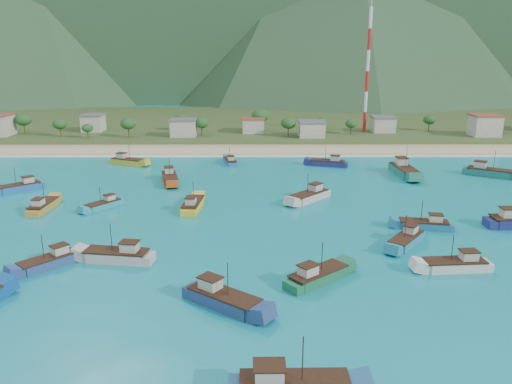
{
  "coord_description": "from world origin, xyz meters",
  "views": [
    {
      "loc": [
        -2.32,
        -83.33,
        31.88
      ],
      "look_at": [
        -2.01,
        18.0,
        3.0
      ],
      "focal_mm": 35.0,
      "sensor_mm": 36.0,
      "label": 1
    }
  ],
  "objects_px": {
    "boat_5": "(43,207)",
    "boat_14": "(406,241)",
    "boat_26": "(50,262)",
    "boat_29": "(404,171)",
    "boat_27": "(20,188)",
    "boat_7": "(456,266)",
    "boat_21": "(128,162)",
    "boat_3": "(328,163)",
    "boat_12": "(310,197)",
    "boat_4": "(104,205)",
    "boat_6": "(317,277)",
    "boat_22": "(118,256)",
    "boat_9": "(170,179)",
    "boat_13": "(193,206)",
    "boat_28": "(425,225)",
    "boat_20": "(489,173)",
    "boat_23": "(230,162)",
    "radio_tower": "(367,71)",
    "boat_8": "(223,300)"
  },
  "relations": [
    {
      "from": "boat_9",
      "to": "boat_7",
      "type": "bearing_deg",
      "value": 120.69
    },
    {
      "from": "boat_6",
      "to": "boat_28",
      "type": "height_order",
      "value": "boat_6"
    },
    {
      "from": "boat_22",
      "to": "radio_tower",
      "type": "bearing_deg",
      "value": -19.99
    },
    {
      "from": "boat_4",
      "to": "boat_6",
      "type": "distance_m",
      "value": 53.6
    },
    {
      "from": "boat_4",
      "to": "boat_13",
      "type": "height_order",
      "value": "boat_13"
    },
    {
      "from": "boat_23",
      "to": "boat_29",
      "type": "height_order",
      "value": "boat_29"
    },
    {
      "from": "boat_7",
      "to": "boat_8",
      "type": "height_order",
      "value": "boat_8"
    },
    {
      "from": "boat_14",
      "to": "boat_20",
      "type": "distance_m",
      "value": 59.74
    },
    {
      "from": "boat_20",
      "to": "boat_23",
      "type": "bearing_deg",
      "value": -69.82
    },
    {
      "from": "boat_26",
      "to": "boat_3",
      "type": "bearing_deg",
      "value": -85.09
    },
    {
      "from": "boat_3",
      "to": "boat_14",
      "type": "bearing_deg",
      "value": -157.5
    },
    {
      "from": "boat_5",
      "to": "boat_14",
      "type": "relative_size",
      "value": 1.04
    },
    {
      "from": "boat_4",
      "to": "boat_27",
      "type": "height_order",
      "value": "boat_27"
    },
    {
      "from": "boat_7",
      "to": "boat_3",
      "type": "bearing_deg",
      "value": 3.07
    },
    {
      "from": "boat_14",
      "to": "boat_4",
      "type": "bearing_deg",
      "value": 17.87
    },
    {
      "from": "boat_7",
      "to": "boat_13",
      "type": "relative_size",
      "value": 0.97
    },
    {
      "from": "boat_26",
      "to": "boat_29",
      "type": "relative_size",
      "value": 0.65
    },
    {
      "from": "boat_9",
      "to": "boat_28",
      "type": "distance_m",
      "value": 62.99
    },
    {
      "from": "boat_21",
      "to": "boat_7",
      "type": "bearing_deg",
      "value": 66.46
    },
    {
      "from": "boat_7",
      "to": "boat_14",
      "type": "relative_size",
      "value": 1.07
    },
    {
      "from": "boat_23",
      "to": "radio_tower",
      "type": "bearing_deg",
      "value": 32.08
    },
    {
      "from": "boat_6",
      "to": "boat_22",
      "type": "relative_size",
      "value": 0.89
    },
    {
      "from": "boat_6",
      "to": "boat_29",
      "type": "height_order",
      "value": "boat_29"
    },
    {
      "from": "boat_8",
      "to": "boat_21",
      "type": "xyz_separation_m",
      "value": [
        -32.7,
        83.18,
        -0.06
      ]
    },
    {
      "from": "boat_7",
      "to": "boat_26",
      "type": "relative_size",
      "value": 1.14
    },
    {
      "from": "boat_12",
      "to": "boat_14",
      "type": "relative_size",
      "value": 1.08
    },
    {
      "from": "boat_23",
      "to": "boat_12",
      "type": "bearing_deg",
      "value": -75.13
    },
    {
      "from": "radio_tower",
      "to": "boat_28",
      "type": "xyz_separation_m",
      "value": [
        -10.75,
        -104.39,
        -23.67
      ]
    },
    {
      "from": "boat_27",
      "to": "boat_29",
      "type": "height_order",
      "value": "boat_29"
    },
    {
      "from": "boat_5",
      "to": "boat_9",
      "type": "bearing_deg",
      "value": 47.92
    },
    {
      "from": "radio_tower",
      "to": "boat_28",
      "type": "relative_size",
      "value": 4.48
    },
    {
      "from": "boat_3",
      "to": "boat_22",
      "type": "xyz_separation_m",
      "value": [
        -42.5,
        -66.81,
        0.06
      ]
    },
    {
      "from": "boat_14",
      "to": "boat_22",
      "type": "xyz_separation_m",
      "value": [
        -47.2,
        -6.8,
        0.11
      ]
    },
    {
      "from": "boat_3",
      "to": "boat_4",
      "type": "xyz_separation_m",
      "value": [
        -52.77,
        -39.23,
        -0.21
      ]
    },
    {
      "from": "boat_3",
      "to": "boat_14",
      "type": "distance_m",
      "value": 60.19
    },
    {
      "from": "boat_27",
      "to": "boat_29",
      "type": "xyz_separation_m",
      "value": [
        94.71,
        14.67,
        0.4
      ]
    },
    {
      "from": "boat_5",
      "to": "boat_21",
      "type": "distance_m",
      "value": 43.33
    },
    {
      "from": "boat_7",
      "to": "boat_21",
      "type": "bearing_deg",
      "value": 38.46
    },
    {
      "from": "boat_27",
      "to": "boat_9",
      "type": "bearing_deg",
      "value": -117.17
    },
    {
      "from": "boat_14",
      "to": "boat_20",
      "type": "relative_size",
      "value": 0.79
    },
    {
      "from": "boat_20",
      "to": "boat_13",
      "type": "bearing_deg",
      "value": -36.73
    },
    {
      "from": "boat_12",
      "to": "boat_23",
      "type": "relative_size",
      "value": 1.12
    },
    {
      "from": "boat_20",
      "to": "boat_28",
      "type": "bearing_deg",
      "value": -4.24
    },
    {
      "from": "boat_8",
      "to": "boat_12",
      "type": "height_order",
      "value": "boat_8"
    },
    {
      "from": "boat_20",
      "to": "boat_28",
      "type": "relative_size",
      "value": 1.22
    },
    {
      "from": "boat_9",
      "to": "boat_13",
      "type": "distance_m",
      "value": 23.88
    },
    {
      "from": "boat_13",
      "to": "boat_14",
      "type": "xyz_separation_m",
      "value": [
        38.61,
        -19.8,
        -0.05
      ]
    },
    {
      "from": "boat_21",
      "to": "boat_29",
      "type": "distance_m",
      "value": 77.45
    },
    {
      "from": "boat_9",
      "to": "boat_28",
      "type": "bearing_deg",
      "value": 133.16
    },
    {
      "from": "boat_26",
      "to": "boat_28",
      "type": "bearing_deg",
      "value": -123.03
    }
  ]
}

